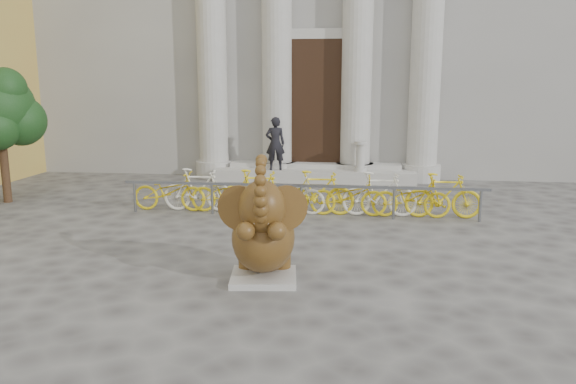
# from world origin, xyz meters

# --- Properties ---
(ground) EXTENTS (80.00, 80.00, 0.00)m
(ground) POSITION_xyz_m (0.00, 0.00, 0.00)
(ground) COLOR #474442
(ground) RESTS_ON ground
(classical_building) EXTENTS (22.00, 10.70, 12.00)m
(classical_building) POSITION_xyz_m (0.00, 14.93, 5.98)
(classical_building) COLOR gray
(classical_building) RESTS_ON ground
(entrance_steps) EXTENTS (6.00, 1.20, 0.36)m
(entrance_steps) POSITION_xyz_m (0.00, 9.40, 0.18)
(entrance_steps) COLOR #A8A59E
(entrance_steps) RESTS_ON ground
(elephant_statue) EXTENTS (1.30, 1.50, 1.95)m
(elephant_statue) POSITION_xyz_m (-0.10, 0.59, 0.71)
(elephant_statue) COLOR #A8A59E
(elephant_statue) RESTS_ON ground
(bike_rack) EXTENTS (8.09, 0.53, 1.00)m
(bike_rack) POSITION_xyz_m (0.04, 5.00, 0.50)
(bike_rack) COLOR slate
(bike_rack) RESTS_ON ground
(tree) EXTENTS (1.90, 1.73, 3.29)m
(tree) POSITION_xyz_m (-7.32, 5.36, 2.29)
(tree) COLOR #332114
(tree) RESTS_ON ground
(pedestrian) EXTENTS (0.64, 0.49, 1.58)m
(pedestrian) POSITION_xyz_m (-1.15, 9.05, 1.15)
(pedestrian) COLOR black
(pedestrian) RESTS_ON entrance_steps
(balustrade_post) EXTENTS (0.36, 0.36, 0.89)m
(balustrade_post) POSITION_xyz_m (1.37, 9.10, 0.77)
(balustrade_post) COLOR #A8A59E
(balustrade_post) RESTS_ON entrance_steps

